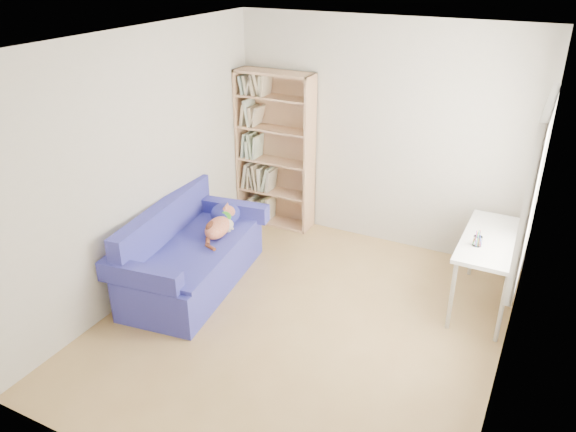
% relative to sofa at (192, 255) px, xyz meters
% --- Properties ---
extents(ground, '(4.00, 4.00, 0.00)m').
position_rel_sofa_xyz_m(ground, '(1.35, -0.16, -0.33)').
color(ground, '#A47F4A').
rests_on(ground, ground).
extents(room_shell, '(3.54, 4.04, 2.62)m').
position_rel_sofa_xyz_m(room_shell, '(1.45, -0.12, 1.31)').
color(room_shell, silver).
rests_on(room_shell, ground).
extents(sofa, '(1.06, 1.86, 0.87)m').
position_rel_sofa_xyz_m(sofa, '(0.00, 0.00, 0.00)').
color(sofa, navy).
rests_on(sofa, ground).
extents(bookshelf, '(0.97, 0.30, 1.94)m').
position_rel_sofa_xyz_m(bookshelf, '(0.10, 1.68, 0.56)').
color(bookshelf, tan).
rests_on(bookshelf, ground).
extents(desk, '(0.54, 1.17, 0.75)m').
position_rel_sofa_xyz_m(desk, '(2.81, 0.95, 0.34)').
color(desk, white).
rests_on(desk, ground).
extents(pen_cup, '(0.08, 0.08, 0.16)m').
position_rel_sofa_xyz_m(pen_cup, '(2.71, 0.74, 0.48)').
color(pen_cup, white).
rests_on(pen_cup, desk).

